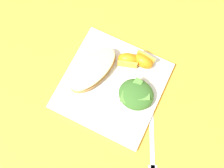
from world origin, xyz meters
The scene contains 7 objects.
ground centered at (0.00, 0.00, 0.00)m, with size 3.00×3.00×0.00m, color gold.
white_plate centered at (0.00, 0.00, 0.01)m, with size 0.28×0.28×0.02m, color white.
cheesy_pizza_bread centered at (0.07, -0.01, 0.03)m, with size 0.13×0.19×0.04m.
green_salad_pile centered at (-0.08, 0.00, 0.04)m, with size 0.10×0.09×0.04m.
orange_wedge_front centered at (-0.05, -0.10, 0.04)m, with size 0.06×0.04×0.04m.
orange_wedge_middle centered at (-0.01, -0.08, 0.04)m, with size 0.07×0.05×0.04m.
metal_fork centered at (-0.18, 0.11, 0.00)m, with size 0.10×0.18×0.01m.
Camera 1 is at (-0.08, 0.17, 0.70)m, focal length 39.41 mm.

